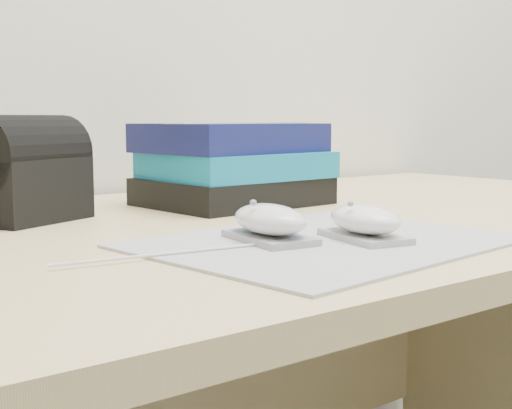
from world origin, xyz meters
TOP-DOWN VIEW (x-y plane):
  - desk at (0.00, 1.64)m, footprint 1.60×0.80m
  - mousepad at (-0.06, 1.38)m, footprint 0.41×0.34m
  - mouse_rear at (-0.11, 1.41)m, footprint 0.07×0.12m
  - mouse_front at (-0.02, 1.36)m, footprint 0.08×0.11m
  - usb_cable at (-0.23, 1.41)m, footprint 0.23×0.03m
  - book_stack at (0.07, 1.72)m, footprint 0.27×0.23m
  - pouch at (-0.25, 1.74)m, footprint 0.17×0.15m

SIDE VIEW (x-z plane):
  - desk at x=0.00m, z-range 0.13..0.86m
  - mousepad at x=-0.06m, z-range 0.73..0.73m
  - usb_cable at x=-0.23m, z-range 0.73..0.74m
  - mouse_front at x=-0.02m, z-range 0.73..0.77m
  - mouse_rear at x=-0.11m, z-range 0.73..0.78m
  - book_stack at x=0.07m, z-range 0.73..0.86m
  - pouch at x=-0.25m, z-range 0.73..0.87m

